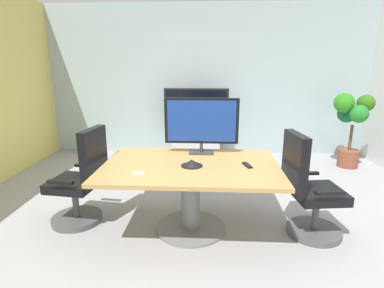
% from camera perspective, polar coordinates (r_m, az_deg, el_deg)
% --- Properties ---
extents(ground_plane, '(7.22, 7.22, 0.00)m').
position_cam_1_polar(ground_plane, '(3.41, 1.77, -15.86)').
color(ground_plane, '#99999E').
extents(wall_back_glass_partition, '(6.22, 0.10, 2.84)m').
position_cam_1_polar(wall_back_glass_partition, '(6.01, 2.70, 11.75)').
color(wall_back_glass_partition, '#9EB2B7').
rests_on(wall_back_glass_partition, ground).
extents(conference_table, '(1.80, 1.19, 0.74)m').
position_cam_1_polar(conference_table, '(3.19, -0.26, -7.10)').
color(conference_table, '#B2894C').
rests_on(conference_table, ground).
extents(office_chair_left, '(0.62, 0.60, 1.09)m').
position_cam_1_polar(office_chair_left, '(3.58, -20.06, -7.14)').
color(office_chair_left, '#4C4C51').
rests_on(office_chair_left, ground).
extents(office_chair_right, '(0.62, 0.60, 1.09)m').
position_cam_1_polar(office_chair_right, '(3.36, 21.08, -8.73)').
color(office_chair_right, '#4C4C51').
rests_on(office_chair_right, ground).
extents(tv_monitor, '(0.84, 0.18, 0.64)m').
position_cam_1_polar(tv_monitor, '(3.44, 1.81, 4.08)').
color(tv_monitor, '#333338').
rests_on(tv_monitor, conference_table).
extents(wall_display_unit, '(1.20, 0.36, 1.31)m').
position_cam_1_polar(wall_display_unit, '(5.80, 0.79, 1.87)').
color(wall_display_unit, '#B7BABC').
rests_on(wall_display_unit, ground).
extents(potted_plant, '(0.71, 0.69, 1.29)m').
position_cam_1_polar(potted_plant, '(5.79, 27.82, 3.95)').
color(potted_plant, brown).
rests_on(potted_plant, ground).
extents(conference_phone, '(0.22, 0.22, 0.07)m').
position_cam_1_polar(conference_phone, '(3.06, -0.05, -3.62)').
color(conference_phone, black).
rests_on(conference_phone, conference_table).
extents(remote_control, '(0.09, 0.18, 0.02)m').
position_cam_1_polar(remote_control, '(3.12, 10.33, -3.91)').
color(remote_control, black).
rests_on(remote_control, conference_table).
extents(whiteboard_marker, '(0.13, 0.03, 0.02)m').
position_cam_1_polar(whiteboard_marker, '(2.89, -9.98, -5.41)').
color(whiteboard_marker, silver).
rests_on(whiteboard_marker, conference_table).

